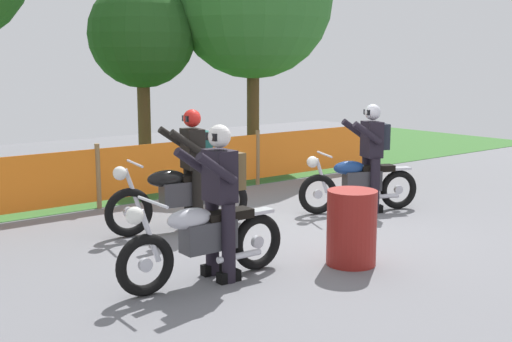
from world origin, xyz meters
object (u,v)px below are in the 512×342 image
at_px(motorcycle_lead, 358,183).
at_px(motorcycle_trailing, 204,239).
at_px(rider_trailing, 220,193).
at_px(motorcycle_third, 179,196).
at_px(rider_lead, 372,151).
at_px(rider_third, 193,162).
at_px(oil_drum, 352,228).

relative_size(motorcycle_lead, motorcycle_trailing, 0.91).
bearing_deg(rider_trailing, motorcycle_third, -107.75).
xyz_separation_m(motorcycle_third, rider_lead, (3.02, -0.85, 0.46)).
relative_size(rider_trailing, rider_third, 1.00).
xyz_separation_m(motorcycle_lead, rider_trailing, (-3.54, -1.26, 0.49)).
bearing_deg(rider_third, motorcycle_trailing, 69.68).
distance_m(motorcycle_lead, motorcycle_trailing, 3.97).
bearing_deg(oil_drum, rider_trailing, 159.82).
bearing_deg(motorcycle_third, motorcycle_lead, 174.87).
distance_m(motorcycle_trailing, oil_drum, 1.79).
relative_size(rider_lead, oil_drum, 1.92).
relative_size(motorcycle_lead, oil_drum, 2.14).
height_order(rider_third, oil_drum, rider_third).
distance_m(motorcycle_lead, motorcycle_third, 2.92).
distance_m(rider_trailing, oil_drum, 1.65).
relative_size(motorcycle_third, rider_lead, 1.25).
height_order(motorcycle_trailing, oil_drum, motorcycle_trailing).
height_order(motorcycle_third, oil_drum, motorcycle_third).
distance_m(motorcycle_third, oil_drum, 2.69).
bearing_deg(motorcycle_trailing, rider_lead, -161.76).
bearing_deg(motorcycle_lead, rider_trailing, 42.92).
distance_m(motorcycle_third, rider_trailing, 2.21).
xyz_separation_m(motorcycle_third, oil_drum, (0.76, -2.58, -0.05)).
bearing_deg(motorcycle_third, oil_drum, 116.50).
bearing_deg(motorcycle_lead, motorcycle_third, 8.00).
relative_size(motorcycle_trailing, rider_lead, 1.22).
xyz_separation_m(rider_lead, rider_third, (-2.79, 0.82, 0.00)).
bearing_deg(motorcycle_third, motorcycle_trailing, 75.23).
relative_size(motorcycle_third, oil_drum, 2.41).
xyz_separation_m(rider_trailing, oil_drum, (1.48, -0.54, -0.51)).
bearing_deg(motorcycle_lead, motorcycle_trailing, 41.77).
bearing_deg(motorcycle_third, rider_third, -179.49).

